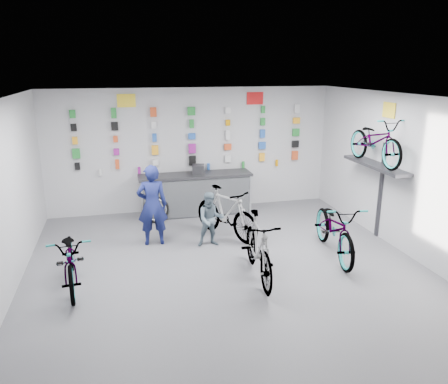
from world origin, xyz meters
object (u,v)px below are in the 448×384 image
object	(u,v)px
clerk	(152,205)
bike_left	(71,259)
bike_center	(258,248)
bike_service	(226,213)
bike_right	(335,228)
counter	(196,195)
customer	(211,219)

from	to	relation	value
clerk	bike_left	bearing A→B (deg)	47.57
bike_center	bike_service	bearing A→B (deg)	97.28
bike_center	bike_service	world-z (taller)	bike_center
bike_center	bike_right	world-z (taller)	bike_center
counter	bike_service	distance (m)	1.67
bike_right	bike_service	xyz separation A→B (m)	(-1.77, 1.39, -0.01)
counter	bike_center	size ratio (longest dim) A/B	1.46
bike_left	bike_service	world-z (taller)	bike_service
counter	customer	xyz separation A→B (m)	(-0.06, -2.02, 0.07)
bike_service	customer	bearing A→B (deg)	-167.23
bike_center	customer	size ratio (longest dim) A/B	1.66
counter	bike_right	size ratio (longest dim) A/B	1.30
bike_left	customer	distance (m)	2.78
bike_center	bike_service	xyz separation A→B (m)	(-0.07, 1.95, -0.02)
counter	bike_right	bearing A→B (deg)	-54.95
counter	bike_left	xyz separation A→B (m)	(-2.61, -3.11, -0.00)
customer	clerk	bearing A→B (deg)	164.05
bike_center	clerk	distance (m)	2.52
bike_center	bike_right	xyz separation A→B (m)	(1.70, 0.55, -0.01)
bike_center	bike_right	distance (m)	1.78
counter	bike_left	size ratio (longest dim) A/B	1.47
clerk	bike_right	bearing A→B (deg)	159.49
customer	bike_center	bearing A→B (deg)	-70.19
bike_center	clerk	xyz separation A→B (m)	(-1.59, 1.93, 0.27)
counter	customer	world-z (taller)	customer
bike_right	customer	bearing A→B (deg)	164.07
bike_left	clerk	bearing A→B (deg)	39.42
bike_right	customer	distance (m)	2.40
bike_left	clerk	distance (m)	2.09
counter	bike_right	xyz separation A→B (m)	(2.12, -3.02, 0.06)
bike_center	clerk	world-z (taller)	clerk
bike_left	customer	world-z (taller)	customer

